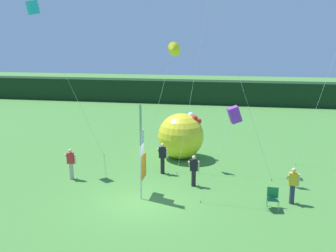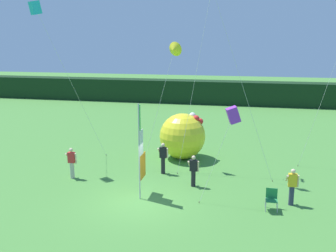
{
  "view_description": "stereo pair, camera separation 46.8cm",
  "coord_description": "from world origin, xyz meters",
  "px_view_note": "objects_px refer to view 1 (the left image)",
  "views": [
    {
      "loc": [
        4.01,
        -15.54,
        7.15
      ],
      "look_at": [
        0.66,
        2.74,
        2.9
      ],
      "focal_mm": 41.23,
      "sensor_mm": 36.0,
      "label": 1
    },
    {
      "loc": [
        4.47,
        -15.45,
        7.15
      ],
      "look_at": [
        0.66,
        2.74,
        2.9
      ],
      "focal_mm": 41.23,
      "sensor_mm": 36.0,
      "label": 2
    }
  ],
  "objects_px": {
    "person_mid_field": "(194,170)",
    "person_far_right": "(71,163)",
    "person_far_left": "(162,157)",
    "person_near_banner": "(293,185)",
    "banner_flag": "(142,153)",
    "kite_cyan_box_3": "(33,8)",
    "kite_yellow_delta_4": "(173,50)",
    "inflatable_balloon": "(181,136)",
    "kite_purple_box_0": "(234,115)",
    "folding_chair": "(273,197)"
  },
  "relations": [
    {
      "from": "banner_flag",
      "to": "person_far_right",
      "type": "xyz_separation_m",
      "value": [
        -4.18,
        1.53,
        -1.24
      ]
    },
    {
      "from": "banner_flag",
      "to": "kite_purple_box_0",
      "type": "xyz_separation_m",
      "value": [
        4.03,
        0.15,
        1.85
      ]
    },
    {
      "from": "person_mid_field",
      "to": "folding_chair",
      "type": "xyz_separation_m",
      "value": [
        3.63,
        -1.89,
        -0.33
      ]
    },
    {
      "from": "person_mid_field",
      "to": "person_far_right",
      "type": "bearing_deg",
      "value": -178.49
    },
    {
      "from": "person_near_banner",
      "to": "inflatable_balloon",
      "type": "relative_size",
      "value": 0.59
    },
    {
      "from": "person_near_banner",
      "to": "person_far_left",
      "type": "bearing_deg",
      "value": 156.51
    },
    {
      "from": "person_far_left",
      "to": "person_far_right",
      "type": "bearing_deg",
      "value": -159.7
    },
    {
      "from": "banner_flag",
      "to": "person_near_banner",
      "type": "bearing_deg",
      "value": 3.59
    },
    {
      "from": "person_far_left",
      "to": "folding_chair",
      "type": "relative_size",
      "value": 1.91
    },
    {
      "from": "kite_purple_box_0",
      "to": "kite_cyan_box_3",
      "type": "xyz_separation_m",
      "value": [
        -10.55,
        2.96,
        4.7
      ]
    },
    {
      "from": "person_far_left",
      "to": "kite_cyan_box_3",
      "type": "bearing_deg",
      "value": -179.39
    },
    {
      "from": "kite_cyan_box_3",
      "to": "kite_yellow_delta_4",
      "type": "height_order",
      "value": "kite_cyan_box_3"
    },
    {
      "from": "person_far_left",
      "to": "person_far_right",
      "type": "xyz_separation_m",
      "value": [
        -4.48,
        -1.66,
        -0.04
      ]
    },
    {
      "from": "person_mid_field",
      "to": "person_far_left",
      "type": "xyz_separation_m",
      "value": [
        -1.86,
        1.49,
        0.07
      ]
    },
    {
      "from": "person_far_left",
      "to": "person_far_right",
      "type": "distance_m",
      "value": 4.78
    },
    {
      "from": "inflatable_balloon",
      "to": "folding_chair",
      "type": "relative_size",
      "value": 3.13
    },
    {
      "from": "person_far_left",
      "to": "banner_flag",
      "type": "bearing_deg",
      "value": -95.5
    },
    {
      "from": "person_far_left",
      "to": "inflatable_balloon",
      "type": "bearing_deg",
      "value": 79.05
    },
    {
      "from": "person_far_right",
      "to": "kite_cyan_box_3",
      "type": "xyz_separation_m",
      "value": [
        -2.34,
        1.59,
        7.78
      ]
    },
    {
      "from": "person_far_left",
      "to": "kite_cyan_box_3",
      "type": "xyz_separation_m",
      "value": [
        -6.82,
        -0.07,
        7.74
      ]
    },
    {
      "from": "kite_cyan_box_3",
      "to": "kite_yellow_delta_4",
      "type": "relative_size",
      "value": 1.3
    },
    {
      "from": "kite_cyan_box_3",
      "to": "person_near_banner",
      "type": "bearing_deg",
      "value": -11.54
    },
    {
      "from": "person_far_left",
      "to": "kite_purple_box_0",
      "type": "bearing_deg",
      "value": -39.16
    },
    {
      "from": "inflatable_balloon",
      "to": "kite_cyan_box_3",
      "type": "bearing_deg",
      "value": -158.07
    },
    {
      "from": "person_far_left",
      "to": "kite_cyan_box_3",
      "type": "height_order",
      "value": "kite_cyan_box_3"
    },
    {
      "from": "person_far_right",
      "to": "kite_yellow_delta_4",
      "type": "relative_size",
      "value": 0.23
    },
    {
      "from": "person_mid_field",
      "to": "person_far_right",
      "type": "relative_size",
      "value": 0.97
    },
    {
      "from": "folding_chair",
      "to": "kite_yellow_delta_4",
      "type": "relative_size",
      "value": 0.13
    },
    {
      "from": "kite_cyan_box_3",
      "to": "kite_yellow_delta_4",
      "type": "xyz_separation_m",
      "value": [
        7.09,
        1.67,
        -2.14
      ]
    },
    {
      "from": "person_near_banner",
      "to": "kite_purple_box_0",
      "type": "distance_m",
      "value": 4.06
    },
    {
      "from": "kite_yellow_delta_4",
      "to": "kite_cyan_box_3",
      "type": "bearing_deg",
      "value": -166.77
    },
    {
      "from": "banner_flag",
      "to": "kite_yellow_delta_4",
      "type": "xyz_separation_m",
      "value": [
        0.58,
        4.78,
        4.41
      ]
    },
    {
      "from": "person_far_left",
      "to": "person_near_banner",
      "type": "bearing_deg",
      "value": -23.49
    },
    {
      "from": "person_near_banner",
      "to": "inflatable_balloon",
      "type": "height_order",
      "value": "inflatable_balloon"
    },
    {
      "from": "person_far_right",
      "to": "inflatable_balloon",
      "type": "xyz_separation_m",
      "value": [
        5.04,
        4.56,
        0.52
      ]
    },
    {
      "from": "person_far_left",
      "to": "kite_yellow_delta_4",
      "type": "distance_m",
      "value": 5.84
    },
    {
      "from": "person_far_left",
      "to": "inflatable_balloon",
      "type": "distance_m",
      "value": 2.99
    },
    {
      "from": "person_mid_field",
      "to": "kite_purple_box_0",
      "type": "height_order",
      "value": "kite_purple_box_0"
    },
    {
      "from": "folding_chair",
      "to": "kite_cyan_box_3",
      "type": "relative_size",
      "value": 0.1
    },
    {
      "from": "inflatable_balloon",
      "to": "folding_chair",
      "type": "xyz_separation_m",
      "value": [
        4.93,
        -6.28,
        -0.88
      ]
    },
    {
      "from": "person_near_banner",
      "to": "kite_cyan_box_3",
      "type": "relative_size",
      "value": 0.18
    },
    {
      "from": "person_far_right",
      "to": "banner_flag",
      "type": "bearing_deg",
      "value": -20.08
    },
    {
      "from": "person_far_right",
      "to": "kite_cyan_box_3",
      "type": "distance_m",
      "value": 8.28
    },
    {
      "from": "person_far_left",
      "to": "folding_chair",
      "type": "bearing_deg",
      "value": -31.62
    },
    {
      "from": "folding_chair",
      "to": "kite_yellow_delta_4",
      "type": "distance_m",
      "value": 9.38
    },
    {
      "from": "banner_flag",
      "to": "kite_cyan_box_3",
      "type": "distance_m",
      "value": 9.74
    },
    {
      "from": "inflatable_balloon",
      "to": "person_far_right",
      "type": "bearing_deg",
      "value": -137.9
    },
    {
      "from": "person_mid_field",
      "to": "folding_chair",
      "type": "bearing_deg",
      "value": -27.48
    },
    {
      "from": "banner_flag",
      "to": "inflatable_balloon",
      "type": "xyz_separation_m",
      "value": [
        0.87,
        6.08,
        -0.72
      ]
    },
    {
      "from": "kite_purple_box_0",
      "to": "kite_yellow_delta_4",
      "type": "height_order",
      "value": "kite_yellow_delta_4"
    }
  ]
}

